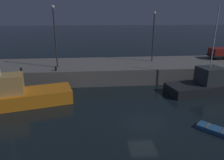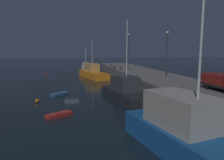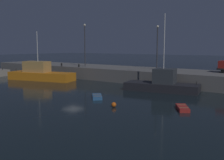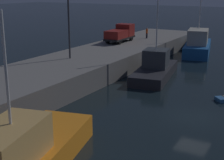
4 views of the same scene
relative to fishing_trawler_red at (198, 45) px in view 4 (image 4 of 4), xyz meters
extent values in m
plane|color=black|center=(-25.76, -7.26, -1.44)|extent=(320.00, 320.00, 0.00)
cube|color=slate|center=(-25.76, 7.71, -0.32)|extent=(70.63, 9.03, 2.22)
cube|color=#195193|center=(0.29, 0.06, -0.59)|extent=(11.34, 5.73, 1.69)
cube|color=#ADA899|center=(-0.67, -0.14, 1.33)|extent=(5.12, 3.70, 2.17)
cylinder|color=silver|center=(0.68, 0.15, 5.87)|extent=(0.14, 0.14, 6.91)
cylinder|color=#262626|center=(5.16, 1.11, 0.50)|extent=(0.10, 0.10, 0.50)
cube|color=tan|center=(-39.93, -2.21, 1.04)|extent=(5.15, 3.52, 1.99)
cylinder|color=silver|center=(-39.65, -2.14, 4.76)|extent=(0.14, 0.14, 5.45)
cube|color=#232328|center=(-15.95, 0.23, -0.88)|extent=(10.60, 5.20, 1.11)
cube|color=#33383D|center=(-15.55, 0.30, 0.69)|extent=(3.26, 3.08, 2.04)
cylinder|color=silver|center=(-15.72, 0.27, 5.42)|extent=(0.14, 0.14, 7.42)
cylinder|color=#262626|center=(-11.35, 1.06, -0.08)|extent=(0.10, 0.10, 0.50)
cylinder|color=#38383D|center=(-20.77, 8.48, 4.37)|extent=(0.20, 0.20, 7.17)
cylinder|color=black|center=(-5.93, 10.24, 1.24)|extent=(0.91, 0.30, 0.90)
cylinder|color=black|center=(-5.87, 8.37, 1.24)|extent=(0.91, 0.30, 0.90)
cylinder|color=black|center=(-9.69, 10.13, 1.24)|extent=(0.91, 0.30, 0.90)
cylinder|color=black|center=(-9.64, 8.26, 1.24)|extent=(0.91, 0.30, 0.90)
cube|color=black|center=(-7.78, 9.25, 1.36)|extent=(5.94, 2.39, 0.25)
cube|color=maroon|center=(-6.02, 9.30, 2.36)|extent=(1.94, 2.28, 1.74)
cube|color=maroon|center=(-8.84, 9.22, 2.03)|extent=(3.47, 2.32, 1.10)
cylinder|color=black|center=(-2.63, 7.36, 1.17)|extent=(0.13, 0.13, 0.78)
cylinder|color=black|center=(-2.33, 7.36, 1.17)|extent=(0.13, 0.13, 0.78)
cylinder|color=#E54C14|center=(-2.48, 7.36, 1.89)|extent=(0.30, 0.30, 0.64)
sphere|color=#8C664C|center=(-2.48, 7.36, 2.32)|extent=(0.19, 0.19, 0.19)
camera|label=1|loc=(-30.13, -23.71, 8.16)|focal=33.69mm
camera|label=2|loc=(11.19, -6.99, 5.18)|focal=32.85mm
camera|label=3|loc=(-0.67, -32.61, 4.73)|focal=41.40mm
camera|label=4|loc=(-50.29, -13.95, 8.41)|focal=53.86mm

